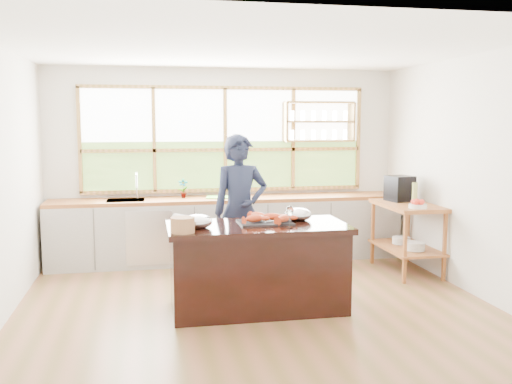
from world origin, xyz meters
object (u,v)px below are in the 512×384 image
object	(u,v)px
island	(258,267)
cook	(240,211)
espresso_machine	(400,188)
wicker_basket	(183,225)

from	to	relation	value
island	cook	distance (m)	0.99
espresso_machine	cook	bearing A→B (deg)	-179.67
island	espresso_machine	world-z (taller)	espresso_machine
cook	espresso_machine	world-z (taller)	cook
island	cook	xyz separation A→B (m)	(-0.04, 0.88, 0.45)
cook	wicker_basket	bearing A→B (deg)	-128.23
espresso_machine	wicker_basket	world-z (taller)	espresso_machine
cook	espresso_machine	size ratio (longest dim) A/B	5.36
island	wicker_basket	bearing A→B (deg)	-160.13
cook	espresso_machine	xyz separation A→B (m)	(2.23, 0.47, 0.17)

